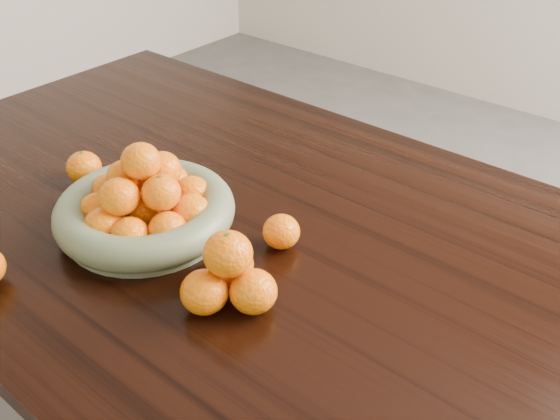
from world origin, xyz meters
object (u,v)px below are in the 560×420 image
Objects in this scene: dining_table at (296,285)px; fruit_bowl at (145,207)px; orange_pyramid at (229,275)px; loose_orange_0 at (84,167)px.

fruit_bowl is at bearing -152.71° from dining_table.
orange_pyramid is (0.25, -0.05, 0.00)m from fruit_bowl.
orange_pyramid is at bearing -8.58° from loose_orange_0.
loose_orange_0 is at bearing -167.81° from dining_table.
dining_table is 0.22m from orange_pyramid.
orange_pyramid is at bearing -88.36° from dining_table.
dining_table is at bearing 91.64° from orange_pyramid.
dining_table is 13.45× the size of orange_pyramid.
loose_orange_0 reaches higher than dining_table.
orange_pyramid is 0.49m from loose_orange_0.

